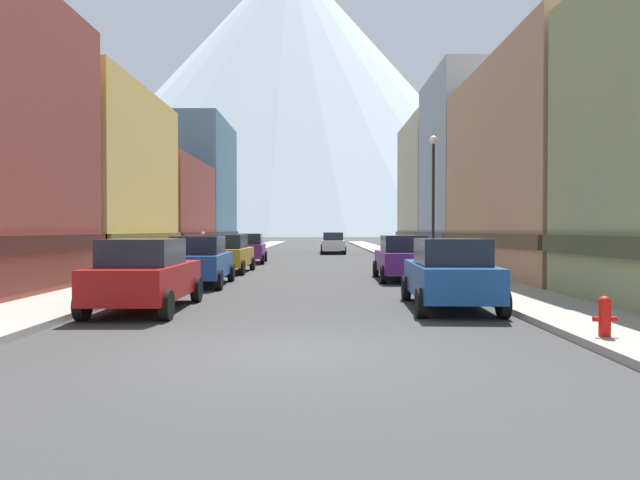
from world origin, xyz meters
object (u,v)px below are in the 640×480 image
(car_left_0, at_px, (148,274))
(car_right_0, at_px, (452,273))
(car_left_2, at_px, (230,253))
(potted_plant_0, at_px, (459,256))
(fire_hydrant_near, at_px, (608,315))
(pedestrian_0, at_px, (206,248))
(pedestrian_1, at_px, (108,266))
(car_right_1, at_px, (405,258))
(car_driving_0, at_px, (334,242))
(car_left_3, at_px, (251,248))
(car_driving_1, at_px, (335,243))
(streetlamp_right, at_px, (436,183))
(car_left_1, at_px, (202,261))

(car_left_0, bearing_deg, car_right_0, 2.77)
(car_left_2, height_order, potted_plant_0, car_left_2)
(fire_hydrant_near, height_order, pedestrian_0, pedestrian_0)
(pedestrian_1, bearing_deg, car_right_1, 25.48)
(car_right_0, bearing_deg, fire_hydrant_near, -70.39)
(potted_plant_0, height_order, pedestrian_0, pedestrian_0)
(car_driving_0, bearing_deg, pedestrian_0, -112.57)
(car_driving_0, relative_size, pedestrian_1, 2.87)
(car_left_2, distance_m, car_left_3, 7.88)
(car_driving_0, bearing_deg, car_right_0, -86.67)
(car_right_1, distance_m, pedestrian_1, 11.13)
(pedestrian_0, bearing_deg, car_driving_1, 62.19)
(car_left_2, distance_m, fire_hydrant_near, 19.42)
(car_left_0, distance_m, car_right_0, 7.61)
(car_right_1, bearing_deg, pedestrian_0, 133.69)
(car_right_0, distance_m, potted_plant_0, 13.19)
(car_driving_1, relative_size, pedestrian_0, 2.53)
(car_right_1, relative_size, pedestrian_1, 2.89)
(car_left_0, height_order, car_left_3, same)
(car_driving_0, xyz_separation_m, potted_plant_0, (5.40, -24.97, -0.14))
(car_right_0, bearing_deg, streetlamp_right, 81.27)
(car_left_3, xyz_separation_m, streetlamp_right, (9.15, -10.20, 3.09))
(car_driving_1, bearing_deg, streetlamp_right, -80.99)
(car_right_0, distance_m, car_right_1, 8.36)
(car_left_0, distance_m, car_driving_0, 38.51)
(car_right_0, xyz_separation_m, car_driving_1, (-2.20, 33.76, 0.00))
(car_right_1, distance_m, streetlamp_right, 3.87)
(car_driving_1, height_order, pedestrian_1, car_driving_1)
(pedestrian_0, relative_size, pedestrian_1, 1.14)
(car_left_0, distance_m, pedestrian_1, 4.64)
(car_right_0, height_order, potted_plant_0, car_right_0)
(streetlamp_right, bearing_deg, pedestrian_1, -150.58)
(car_left_3, bearing_deg, car_driving_1, 68.14)
(car_left_3, distance_m, pedestrian_0, 2.84)
(fire_hydrant_near, xyz_separation_m, potted_plant_0, (1.55, 17.44, 0.23))
(car_left_2, distance_m, potted_plant_0, 10.81)
(car_left_3, bearing_deg, car_left_2, -90.03)
(car_left_0, height_order, car_driving_1, same)
(pedestrian_1, bearing_deg, streetlamp_right, 29.42)
(car_left_2, height_order, car_driving_0, same)
(fire_hydrant_near, bearing_deg, car_left_0, 155.21)
(car_left_1, xyz_separation_m, car_driving_1, (5.40, 27.69, 0.00))
(car_driving_0, relative_size, pedestrian_0, 2.53)
(car_driving_1, xyz_separation_m, pedestrian_1, (-7.85, -30.19, -0.05))
(car_left_0, xyz_separation_m, pedestrian_0, (-2.45, 19.25, 0.06))
(car_left_2, distance_m, car_right_0, 14.57)
(car_left_0, relative_size, car_right_0, 0.99)
(car_right_1, bearing_deg, car_driving_1, 94.95)
(streetlamp_right, bearing_deg, car_right_1, -131.50)
(car_left_2, distance_m, pedestrian_1, 9.19)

